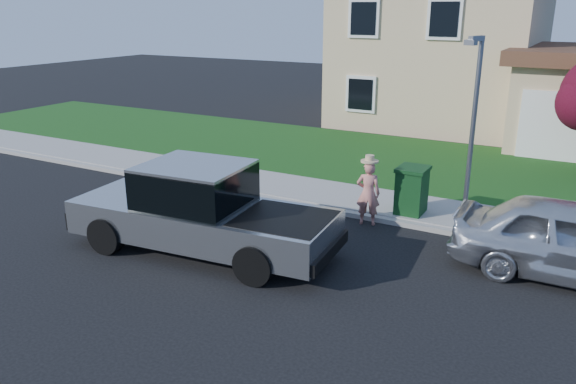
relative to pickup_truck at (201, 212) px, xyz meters
The scene contains 9 objects.
ground 1.20m from the pickup_truck, 48.69° to the left, with size 80.00×80.00×0.00m, color black.
curb 3.91m from the pickup_truck, 66.43° to the left, with size 40.00×0.20×0.12m, color gray.
sidewalk 4.92m from the pickup_truck, 71.63° to the left, with size 40.00×2.00×0.15m, color gray.
lawn 9.27m from the pickup_truck, 80.47° to the left, with size 40.00×7.00×0.10m, color #124014.
house 17.23m from the pickup_truck, 83.81° to the left, with size 14.00×11.30×6.85m.
pickup_truck is the anchor object (origin of this frame).
woman 4.07m from the pickup_truck, 51.89° to the left, with size 0.65×0.51×1.72m.
trash_bin 5.27m from the pickup_truck, 51.22° to the left, with size 0.71×0.82×1.16m.
street_lamp 6.00m from the pickup_truck, 34.97° to the left, with size 0.32×0.58×4.46m.
Camera 1 is at (6.45, -9.44, 4.97)m, focal length 35.00 mm.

